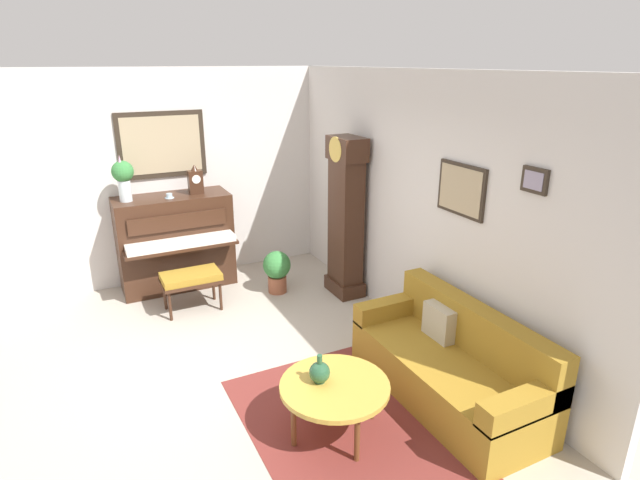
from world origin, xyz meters
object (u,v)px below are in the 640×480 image
(potted_plant, at_px, (277,269))
(piano_bench, at_px, (191,279))
(flower_vase, at_px, (123,176))
(green_jug, at_px, (320,372))
(teacup, at_px, (169,196))
(couch, at_px, (451,365))
(mantel_clock, at_px, (195,181))
(grandfather_clock, at_px, (346,222))
(coffee_table, at_px, (335,388))
(piano, at_px, (176,242))

(potted_plant, bearing_deg, piano_bench, -89.24)
(flower_vase, distance_m, green_jug, 3.67)
(piano_bench, height_order, teacup, teacup)
(couch, xyz_separation_m, green_jug, (-0.12, -1.24, 0.23))
(potted_plant, bearing_deg, mantel_clock, -134.81)
(potted_plant, bearing_deg, teacup, -121.24)
(flower_vase, xyz_separation_m, green_jug, (3.39, 0.96, -1.01))
(grandfather_clock, distance_m, couch, 2.43)
(mantel_clock, bearing_deg, potted_plant, 45.19)
(piano_bench, xyz_separation_m, potted_plant, (-0.01, 1.11, -0.08))
(piano_bench, relative_size, grandfather_clock, 0.34)
(piano_bench, relative_size, teacup, 6.03)
(piano_bench, relative_size, couch, 0.37)
(couch, bearing_deg, teacup, -153.64)
(grandfather_clock, relative_size, potted_plant, 3.62)
(potted_plant, bearing_deg, couch, 11.50)
(coffee_table, distance_m, potted_plant, 2.77)
(piano_bench, distance_m, mantel_clock, 1.32)
(piano_bench, bearing_deg, grandfather_clock, 78.40)
(piano_bench, relative_size, coffee_table, 0.80)
(piano, relative_size, grandfather_clock, 0.71)
(grandfather_clock, xyz_separation_m, coffee_table, (2.30, -1.37, -0.54))
(mantel_clock, height_order, flower_vase, flower_vase)
(grandfather_clock, xyz_separation_m, couch, (2.33, -0.23, -0.65))
(green_jug, relative_size, potted_plant, 0.43)
(flower_vase, bearing_deg, mantel_clock, 89.97)
(couch, relative_size, teacup, 16.38)
(couch, relative_size, potted_plant, 3.39)
(piano_bench, xyz_separation_m, mantel_clock, (-0.79, 0.32, 1.00))
(mantel_clock, distance_m, teacup, 0.40)
(piano_bench, relative_size, mantel_clock, 1.84)
(couch, xyz_separation_m, teacup, (-3.43, -1.70, 0.95))
(mantel_clock, relative_size, teacup, 3.28)
(piano_bench, distance_m, grandfather_clock, 2.01)
(coffee_table, bearing_deg, mantel_clock, -176.85)
(couch, relative_size, mantel_clock, 5.00)
(grandfather_clock, distance_m, mantel_clock, 2.01)
(grandfather_clock, bearing_deg, mantel_clock, -127.03)
(couch, xyz_separation_m, coffee_table, (-0.04, -1.15, 0.11))
(teacup, relative_size, green_jug, 0.48)
(piano_bench, bearing_deg, flower_vase, -145.78)
(grandfather_clock, xyz_separation_m, mantel_clock, (-1.18, -1.57, 0.45))
(piano_bench, height_order, couch, couch)
(teacup, bearing_deg, mantel_clock, 103.31)
(grandfather_clock, height_order, mantel_clock, grandfather_clock)
(flower_vase, bearing_deg, teacup, 80.36)
(piano, xyz_separation_m, mantel_clock, (0.00, 0.32, 0.78))
(piano_bench, height_order, grandfather_clock, grandfather_clock)
(coffee_table, bearing_deg, flower_vase, -163.13)
(potted_plant, bearing_deg, piano, -125.25)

